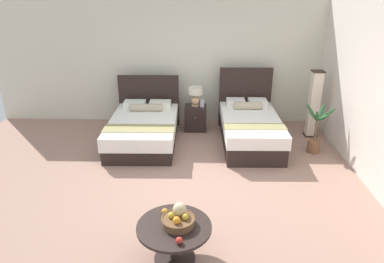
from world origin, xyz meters
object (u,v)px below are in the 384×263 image
object	(u,v)px
coffee_table	(174,234)
loose_apple	(179,240)
bed_near_corner	(250,127)
table_lamp	(196,94)
fruit_bowl	(178,218)
nightstand	(195,118)
loose_orange	(165,212)
potted_palm	(315,135)
bed_near_window	(144,128)
vase	(202,103)
floor_lamp_corner	(314,104)

from	to	relation	value
coffee_table	loose_apple	bearing A→B (deg)	-75.53
bed_near_corner	loose_apple	distance (m)	3.86
loose_apple	table_lamp	bearing A→B (deg)	88.65
coffee_table	fruit_bowl	size ratio (longest dim) A/B	2.23
nightstand	loose_orange	distance (m)	3.85
potted_palm	loose_apple	bearing A→B (deg)	-126.38
loose_orange	potted_palm	bearing A→B (deg)	46.59
loose_apple	potted_palm	xyz separation A→B (m)	(2.39, 3.25, -0.17)
nightstand	bed_near_window	bearing A→B (deg)	-146.83
coffee_table	fruit_bowl	world-z (taller)	fruit_bowl
bed_near_corner	fruit_bowl	world-z (taller)	bed_near_corner
bed_near_corner	fruit_bowl	distance (m)	3.56
vase	potted_palm	world-z (taller)	potted_palm
bed_near_corner	nightstand	world-z (taller)	bed_near_corner
fruit_bowl	loose_apple	bearing A→B (deg)	-85.26
floor_lamp_corner	loose_apple	bearing A→B (deg)	-122.17
fruit_bowl	loose_orange	size ratio (longest dim) A/B	5.06
loose_apple	coffee_table	bearing A→B (deg)	104.47
bed_near_window	vase	world-z (taller)	bed_near_window
bed_near_window	loose_orange	size ratio (longest dim) A/B	27.46
floor_lamp_corner	potted_palm	size ratio (longest dim) A/B	1.50
bed_near_window	floor_lamp_corner	bearing A→B (deg)	6.51
nightstand	loose_orange	size ratio (longest dim) A/B	7.21
bed_near_corner	bed_near_window	bearing A→B (deg)	-179.95
nightstand	floor_lamp_corner	xyz separation A→B (m)	(2.45, -0.28, 0.43)
bed_near_corner	potted_palm	bearing A→B (deg)	-19.25
bed_near_window	loose_apple	size ratio (longest dim) A/B	27.88
coffee_table	loose_orange	bearing A→B (deg)	120.40
table_lamp	floor_lamp_corner	size ratio (longest dim) A/B	0.30
table_lamp	bed_near_corner	bearing A→B (deg)	-32.19
fruit_bowl	loose_apple	size ratio (longest dim) A/B	5.14
vase	coffee_table	size ratio (longest dim) A/B	0.19
bed_near_window	loose_apple	xyz separation A→B (m)	(0.93, -3.66, 0.22)
floor_lamp_corner	table_lamp	bearing A→B (deg)	173.05
bed_near_window	table_lamp	size ratio (longest dim) A/B	5.00
loose_orange	floor_lamp_corner	xyz separation A→B (m)	(2.75, 3.55, 0.19)
coffee_table	fruit_bowl	xyz separation A→B (m)	(0.05, 0.03, 0.20)
bed_near_window	coffee_table	bearing A→B (deg)	-75.71
table_lamp	fruit_bowl	distance (m)	4.04
bed_near_corner	loose_orange	size ratio (longest dim) A/B	27.56
potted_palm	bed_near_window	bearing A→B (deg)	172.93
table_lamp	vase	xyz separation A→B (m)	(0.14, -0.06, -0.18)
vase	fruit_bowl	bearing A→B (deg)	-93.90
table_lamp	coffee_table	size ratio (longest dim) A/B	0.49
coffee_table	potted_palm	bearing A→B (deg)	50.11
table_lamp	coffee_table	world-z (taller)	table_lamp
nightstand	floor_lamp_corner	size ratio (longest dim) A/B	0.39
bed_near_corner	coffee_table	world-z (taller)	bed_near_corner
loose_orange	floor_lamp_corner	world-z (taller)	floor_lamp_corner
loose_orange	vase	bearing A→B (deg)	83.31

